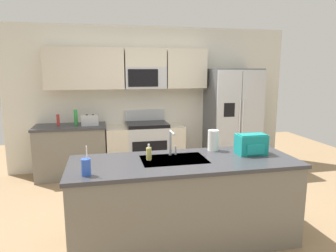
{
  "coord_description": "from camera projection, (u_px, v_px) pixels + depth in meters",
  "views": [
    {
      "loc": [
        -0.93,
        -3.49,
        1.82
      ],
      "look_at": [
        -0.03,
        0.6,
        1.05
      ],
      "focal_mm": 32.43,
      "sensor_mm": 36.0,
      "label": 1
    }
  ],
  "objects": [
    {
      "name": "soap_dispenser",
      "position": [
        149.0,
        154.0,
        3.14
      ],
      "size": [
        0.06,
        0.06,
        0.17
      ],
      "color": "#D8CC66",
      "rests_on": "island_counter"
    },
    {
      "name": "refrigerator",
      "position": [
        232.0,
        119.0,
        5.67
      ],
      "size": [
        0.9,
        0.76,
        1.85
      ],
      "color": "#4C4F54",
      "rests_on": "ground"
    },
    {
      "name": "bottle_green",
      "position": [
        76.0,
        118.0,
        5.12
      ],
      "size": [
        0.06,
        0.06,
        0.27
      ],
      "primitive_type": "cylinder",
      "color": "green",
      "rests_on": "back_counter"
    },
    {
      "name": "island_counter",
      "position": [
        184.0,
        200.0,
        3.23
      ],
      "size": [
        2.36,
        0.88,
        0.9
      ],
      "color": "slate",
      "rests_on": "ground"
    },
    {
      "name": "ground_plane",
      "position": [
        181.0,
        215.0,
        3.87
      ],
      "size": [
        9.0,
        9.0,
        0.0
      ],
      "primitive_type": "plane",
      "color": "#997A56",
      "rests_on": "ground"
    },
    {
      "name": "pepper_mill",
      "position": [
        58.0,
        120.0,
        5.07
      ],
      "size": [
        0.05,
        0.05,
        0.2
      ],
      "primitive_type": "cylinder",
      "color": "#B2332D",
      "rests_on": "back_counter"
    },
    {
      "name": "drink_cup_blue",
      "position": [
        86.0,
        167.0,
        2.67
      ],
      "size": [
        0.08,
        0.08,
        0.27
      ],
      "color": "blue",
      "rests_on": "island_counter"
    },
    {
      "name": "range_oven",
      "position": [
        145.0,
        148.0,
        5.48
      ],
      "size": [
        1.36,
        0.61,
        1.1
      ],
      "color": "#B7BABF",
      "rests_on": "ground"
    },
    {
      "name": "backpack",
      "position": [
        251.0,
        144.0,
        3.36
      ],
      "size": [
        0.32,
        0.22,
        0.23
      ],
      "color": "teal",
      "rests_on": "island_counter"
    },
    {
      "name": "kitchen_wall_unit",
      "position": [
        145.0,
        89.0,
        5.58
      ],
      "size": [
        5.2,
        0.43,
        2.6
      ],
      "color": "silver",
      "rests_on": "ground"
    },
    {
      "name": "toaster",
      "position": [
        90.0,
        120.0,
        5.14
      ],
      "size": [
        0.28,
        0.16,
        0.18
      ],
      "color": "#B7BABF",
      "rests_on": "back_counter"
    },
    {
      "name": "paper_towel_roll",
      "position": [
        213.0,
        140.0,
        3.51
      ],
      "size": [
        0.12,
        0.12,
        0.24
      ],
      "primitive_type": "cylinder",
      "color": "white",
      "rests_on": "island_counter"
    },
    {
      "name": "back_counter",
      "position": [
        71.0,
        151.0,
        5.21
      ],
      "size": [
        1.18,
        0.63,
        0.9
      ],
      "color": "slate",
      "rests_on": "ground"
    },
    {
      "name": "sink_faucet",
      "position": [
        171.0,
        141.0,
        3.29
      ],
      "size": [
        0.08,
        0.21,
        0.28
      ],
      "color": "#B7BABF",
      "rests_on": "island_counter"
    }
  ]
}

